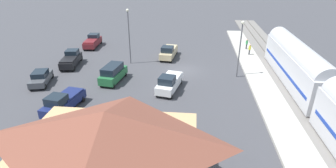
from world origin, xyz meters
TOP-DOWN VIEW (x-y plane):
  - ground_plane at (0.00, 0.00)m, footprint 200.00×200.00m
  - railway_track at (-14.00, 0.00)m, footprint 4.80×70.00m
  - platform at (-10.00, 0.00)m, footprint 3.20×46.00m
  - passenger_train at (-14.00, 12.22)m, footprint 2.93×36.35m
  - station_building at (4.00, 22.00)m, footprint 12.12×9.00m
  - pedestrian_on_platform at (-10.32, -6.99)m, footprint 0.36×0.36m
  - pedestrian_waiting_far at (-10.36, -10.00)m, footprint 0.36×0.36m
  - suv_green at (8.88, 4.75)m, footprint 2.64×5.13m
  - pickup_navy at (11.94, 12.47)m, footprint 2.83×5.65m
  - pickup_maroon at (16.81, -9.63)m, footprint 2.24×5.50m
  - pickup_black at (16.65, -0.15)m, footprint 2.70×5.62m
  - sedan_charcoal at (17.72, 6.46)m, footprint 2.82×4.80m
  - pickup_tan at (2.65, -4.99)m, footprint 2.58×5.59m
  - pickup_white at (1.45, 6.60)m, footprint 3.03×5.69m
  - light_pole_near_platform at (-7.20, 1.72)m, footprint 0.44×0.44m
  - light_pole_lot_center at (8.15, -1.96)m, footprint 0.44×0.44m

SIDE VIEW (x-z plane):
  - ground_plane at x=0.00m, z-range 0.00..0.00m
  - railway_track at x=-14.00m, z-range -0.06..0.24m
  - platform at x=-10.00m, z-range 0.00..0.30m
  - sedan_charcoal at x=17.72m, z-range 0.01..1.75m
  - pickup_navy at x=11.94m, z-range -0.04..2.10m
  - pickup_maroon at x=16.81m, z-range -0.04..2.10m
  - pickup_black at x=16.65m, z-range -0.04..2.10m
  - pickup_tan at x=2.65m, z-range -0.04..2.10m
  - pickup_white at x=1.45m, z-range -0.04..2.10m
  - suv_green at x=8.88m, z-range 0.04..2.26m
  - pedestrian_on_platform at x=-10.32m, z-range 0.43..2.14m
  - pedestrian_waiting_far at x=-10.36m, z-range 0.43..2.14m
  - passenger_train at x=-14.00m, z-range 0.37..5.35m
  - station_building at x=4.00m, z-range 0.12..6.14m
  - light_pole_near_platform at x=-7.20m, z-range 0.99..8.49m
  - light_pole_lot_center at x=8.15m, z-range 1.02..9.13m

